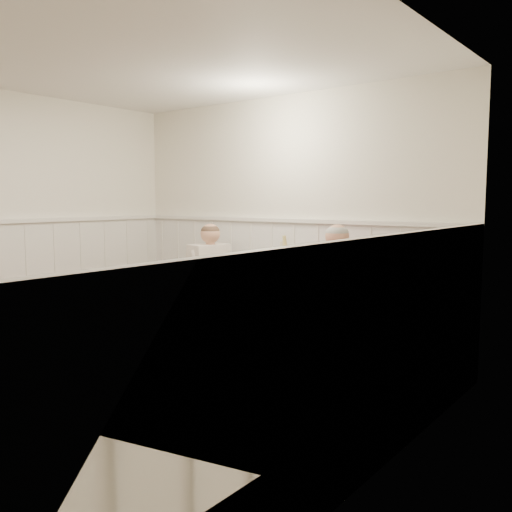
# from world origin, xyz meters

# --- Properties ---
(ground_plane) EXTENTS (4.50, 4.50, 0.00)m
(ground_plane) POSITION_xyz_m (0.00, 0.00, 0.00)
(ground_plane) COLOR #4A3320
(room_shell) EXTENTS (4.04, 4.54, 2.60)m
(room_shell) POSITION_xyz_m (0.00, 0.00, 1.52)
(room_shell) COLOR white
(room_shell) RESTS_ON ground
(wainscot) EXTENTS (4.00, 4.49, 1.34)m
(wainscot) POSITION_xyz_m (0.00, 0.69, 0.69)
(wainscot) COLOR white
(wainscot) RESTS_ON ground
(dining_table) EXTENTS (0.95, 0.70, 0.75)m
(dining_table) POSITION_xyz_m (0.10, 1.84, 0.65)
(dining_table) COLOR #4C453B
(dining_table) RESTS_ON ground
(chair_right) EXTENTS (0.50, 0.50, 0.85)m
(chair_right) POSITION_xyz_m (0.88, 1.80, 0.46)
(chair_right) COLOR #997056
(chair_right) RESTS_ON ground
(chair_left) EXTENTS (0.52, 0.52, 0.97)m
(chair_left) POSITION_xyz_m (-0.72, 1.92, 0.53)
(chair_left) COLOR #997056
(chair_left) RESTS_ON ground
(man_in_pink) EXTENTS (0.65, 0.45, 1.34)m
(man_in_pink) POSITION_xyz_m (0.84, 1.86, 0.56)
(man_in_pink) COLOR #3F3F47
(man_in_pink) RESTS_ON ground
(diner_cream) EXTENTS (0.65, 0.47, 1.30)m
(diner_cream) POSITION_xyz_m (-0.63, 1.80, 0.55)
(diner_cream) COLOR #3F3F47
(diner_cream) RESTS_ON ground
(plate_man) EXTENTS (0.25, 0.25, 0.06)m
(plate_man) POSITION_xyz_m (0.36, 1.83, 0.77)
(plate_man) COLOR white
(plate_man) RESTS_ON dining_table
(plate_diner) EXTENTS (0.25, 0.25, 0.06)m
(plate_diner) POSITION_xyz_m (-0.17, 1.81, 0.77)
(plate_diner) COLOR white
(plate_diner) RESTS_ON dining_table
(beer_glass_a) EXTENTS (0.08, 0.08, 0.19)m
(beer_glass_a) POSITION_xyz_m (0.12, 2.02, 0.88)
(beer_glass_a) COLOR silver
(beer_glass_a) RESTS_ON dining_table
(beer_glass_b) EXTENTS (0.06, 0.06, 0.16)m
(beer_glass_b) POSITION_xyz_m (0.12, 2.06, 0.85)
(beer_glass_b) COLOR silver
(beer_glass_b) RESTS_ON dining_table
(beer_bottle) EXTENTS (0.07, 0.07, 0.24)m
(beer_bottle) POSITION_xyz_m (-0.20, 2.11, 0.86)
(beer_bottle) COLOR #32160A
(beer_bottle) RESTS_ON dining_table
(rolled_napkin) EXTENTS (0.21, 0.06, 0.05)m
(rolled_napkin) POSITION_xyz_m (0.27, 1.57, 0.77)
(rolled_napkin) COLOR white
(rolled_napkin) RESTS_ON dining_table
(grass_vase) EXTENTS (0.05, 0.05, 0.44)m
(grass_vase) POSITION_xyz_m (0.04, 2.15, 0.95)
(grass_vase) COLOR silver
(grass_vase) RESTS_ON dining_table
(gingham_mat) EXTENTS (0.36, 0.32, 0.01)m
(gingham_mat) POSITION_xyz_m (-0.12, 2.00, 0.75)
(gingham_mat) COLOR #7187C3
(gingham_mat) RESTS_ON dining_table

